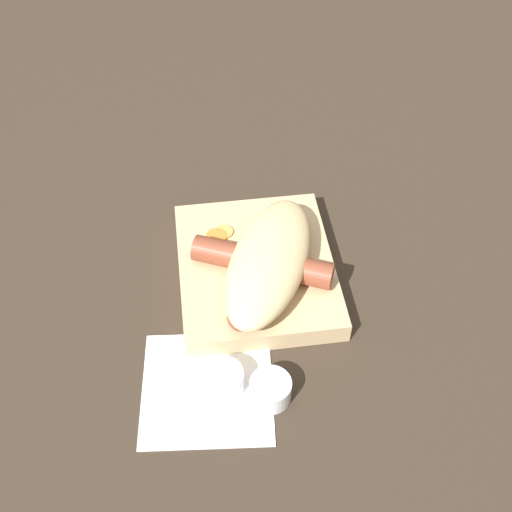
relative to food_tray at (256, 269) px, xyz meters
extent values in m
plane|color=#33281E|center=(0.00, 0.00, -0.01)|extent=(3.00, 3.00, 0.00)
cube|color=tan|center=(0.00, 0.00, 0.00)|extent=(0.21, 0.18, 0.03)
ellipsoid|color=#DBBC84|center=(-0.02, -0.01, 0.04)|extent=(0.22, 0.16, 0.05)
cylinder|color=brown|center=(-0.01, -0.01, 0.03)|extent=(0.09, 0.16, 0.03)
sphere|color=brown|center=(0.06, -0.04, 0.03)|extent=(0.03, 0.03, 0.03)
sphere|color=brown|center=(-0.09, 0.03, 0.03)|extent=(0.03, 0.03, 0.03)
cylinder|color=#F99E4C|center=(0.05, 0.03, 0.01)|extent=(0.03, 0.03, 0.00)
cylinder|color=orange|center=(0.05, 0.04, 0.01)|extent=(0.03, 0.03, 0.00)
cube|color=white|center=(-0.14, 0.07, -0.01)|extent=(0.15, 0.15, 0.00)
cylinder|color=silver|center=(-0.15, 0.05, 0.00)|extent=(0.04, 0.04, 0.03)
cylinder|color=white|center=(-0.15, 0.05, -0.01)|extent=(0.04, 0.04, 0.01)
cylinder|color=silver|center=(-0.16, 0.01, 0.00)|extent=(0.04, 0.04, 0.03)
cylinder|color=maroon|center=(-0.16, 0.01, -0.01)|extent=(0.04, 0.04, 0.01)
camera|label=1|loc=(-0.49, 0.07, 0.58)|focal=45.00mm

